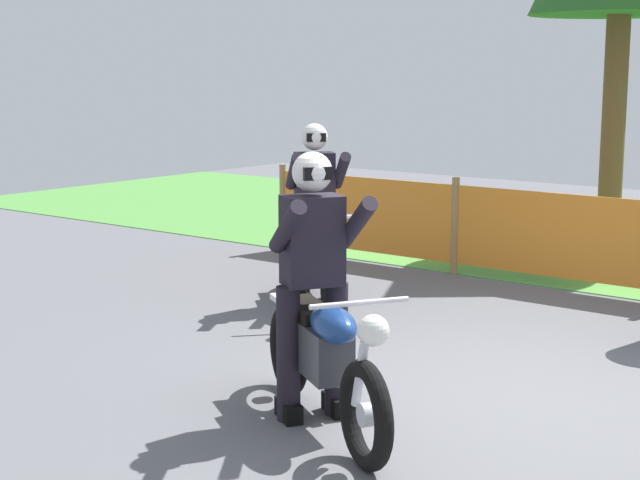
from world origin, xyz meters
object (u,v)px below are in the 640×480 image
object	(u,v)px
motorcycle_lead	(318,258)
motorcycle_trailing	(324,357)
rider_lead	(315,206)
rider_trailing	(312,270)

from	to	relation	value
motorcycle_lead	motorcycle_trailing	bearing A→B (deg)	-9.03
motorcycle_trailing	rider_lead	size ratio (longest dim) A/B	1.02
rider_trailing	rider_lead	bearing A→B (deg)	160.02
rider_lead	rider_trailing	distance (m)	3.12
rider_trailing	motorcycle_trailing	bearing A→B (deg)	0.51
motorcycle_lead	rider_trailing	distance (m)	2.98
motorcycle_trailing	rider_lead	bearing A→B (deg)	161.31
motorcycle_lead	motorcycle_trailing	distance (m)	3.14
motorcycle_lead	rider_lead	world-z (taller)	rider_lead
rider_lead	motorcycle_trailing	bearing A→B (deg)	-8.47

